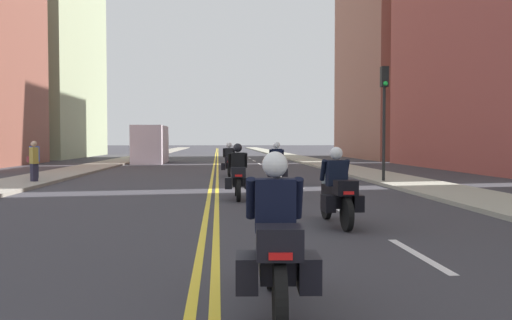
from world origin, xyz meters
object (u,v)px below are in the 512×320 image
motorcycle_0 (275,247)px  motorcycle_4 (229,162)px  motorcycle_1 (338,193)px  motorcycle_2 (238,176)px  motorcycle_3 (277,167)px  pedestrian_0 (34,162)px  parked_truck (151,146)px  traffic_light_near (384,103)px  pedestrian_2 (34,160)px

motorcycle_0 → motorcycle_4: motorcycle_4 is taller
motorcycle_1 → motorcycle_2: motorcycle_2 is taller
motorcycle_1 → motorcycle_4: (-1.87, 14.51, 0.01)m
motorcycle_3 → motorcycle_4: (-1.76, 4.65, 0.00)m
pedestrian_0 → parked_truck: (2.10, 19.32, 0.41)m
motorcycle_3 → traffic_light_near: traffic_light_near is taller
motorcycle_0 → pedestrian_2: 19.63m
motorcycle_4 → traffic_light_near: (6.03, -4.55, 2.52)m
motorcycle_3 → motorcycle_4: 4.98m
motorcycle_3 → motorcycle_4: motorcycle_3 is taller
motorcycle_4 → pedestrian_0: (-7.67, -3.90, 0.20)m
pedestrian_2 → motorcycle_4: bearing=160.8°
motorcycle_1 → traffic_light_near: bearing=64.7°
pedestrian_0 → parked_truck: 19.44m
motorcycle_0 → traffic_light_near: size_ratio=0.49×
pedestrian_2 → parked_truck: 17.63m
motorcycle_2 → motorcycle_3: motorcycle_3 is taller
pedestrian_2 → parked_truck: parked_truck is taller
motorcycle_2 → pedestrian_2: bearing=138.1°
pedestrian_0 → pedestrian_2: pedestrian_2 is taller
pedestrian_0 → motorcycle_2: bearing=12.1°
traffic_light_near → motorcycle_0: bearing=-111.5°
motorcycle_1 → motorcycle_2: (-1.82, 4.91, 0.00)m
motorcycle_4 → pedestrian_0: size_ratio=1.30×
motorcycle_0 → pedestrian_2: size_ratio=1.34×
pedestrian_0 → pedestrian_2: bearing=157.0°
motorcycle_1 → motorcycle_2: bearing=107.7°
motorcycle_2 → motorcycle_4: bearing=90.7°
motorcycle_3 → parked_truck: bearing=112.5°
motorcycle_4 → motorcycle_2: bearing=-89.7°
pedestrian_0 → traffic_light_near: bearing=45.8°
motorcycle_1 → motorcycle_2: size_ratio=1.02×
motorcycle_4 → pedestrian_2: (-8.31, -1.99, 0.21)m
motorcycle_3 → motorcycle_1: bearing=-86.9°
motorcycle_3 → pedestrian_2: 10.42m
motorcycle_4 → parked_truck: bearing=109.9°
motorcycle_2 → motorcycle_3: size_ratio=1.02×
motorcycle_2 → motorcycle_3: bearing=71.4°
traffic_light_near → pedestrian_2: 14.74m
motorcycle_2 → motorcycle_1: bearing=-69.3°
motorcycle_0 → pedestrian_0: 17.64m
motorcycle_0 → parked_truck: size_ratio=0.35×
motorcycle_0 → motorcycle_2: bearing=93.1°
pedestrian_2 → traffic_light_near: bearing=137.2°
traffic_light_near → parked_truck: bearing=120.2°
motorcycle_0 → motorcycle_4: size_ratio=1.04×
motorcycle_1 → traffic_light_near: (4.15, 9.96, 2.52)m
parked_truck → pedestrian_0: bearing=-96.2°
motorcycle_0 → motorcycle_3: bearing=86.7°
traffic_light_near → pedestrian_0: 13.91m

